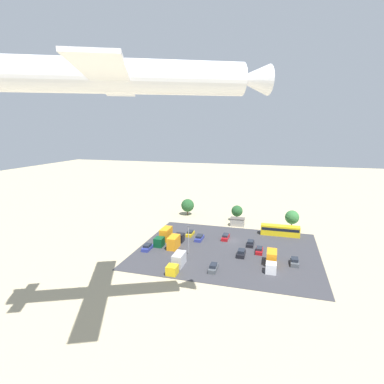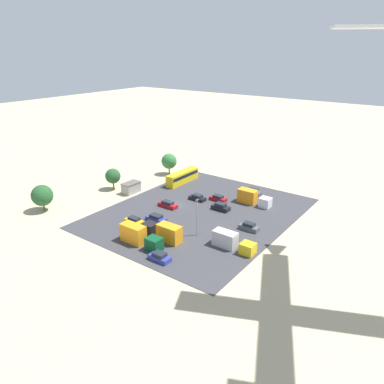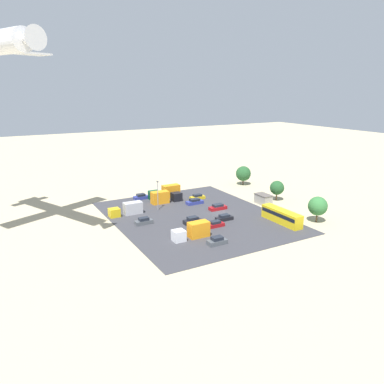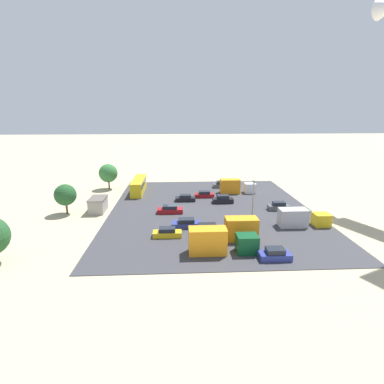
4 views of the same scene
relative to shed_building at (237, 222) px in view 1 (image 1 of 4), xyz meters
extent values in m
plane|color=tan|center=(-0.20, 14.48, -1.38)|extent=(400.00, 400.00, 0.00)
cube|color=#38383D|center=(-0.20, 21.61, -1.34)|extent=(47.37, 38.41, 0.08)
cube|color=#9E998E|center=(0.00, 0.00, -0.07)|extent=(4.59, 2.72, 2.62)
cube|color=#59514C|center=(0.00, 0.00, 1.30)|extent=(4.83, 2.96, 0.12)
cube|color=gold|center=(-13.82, 6.01, 0.28)|extent=(11.50, 2.48, 3.16)
cube|color=black|center=(-13.82, 6.01, 0.85)|extent=(11.04, 2.52, 0.88)
cube|color=black|center=(-5.87, 16.75, -0.89)|extent=(1.83, 4.20, 0.82)
cube|color=#1E232D|center=(-5.87, 16.75, -0.18)|extent=(1.54, 2.35, 0.60)
cube|color=maroon|center=(1.70, 13.67, -0.87)|extent=(1.85, 4.76, 0.86)
cube|color=#1E232D|center=(1.70, 13.67, -0.12)|extent=(1.56, 2.67, 0.63)
cube|color=gold|center=(12.67, 13.48, -0.89)|extent=(1.74, 4.36, 0.82)
cube|color=#1E232D|center=(12.67, 13.48, -0.18)|extent=(1.46, 2.44, 0.60)
cube|color=#4C5156|center=(-17.16, 26.10, -0.83)|extent=(1.90, 4.04, 0.94)
cube|color=#1E232D|center=(-17.16, 26.10, -0.01)|extent=(1.60, 2.26, 0.69)
cube|color=navy|center=(20.62, 27.53, -0.86)|extent=(1.93, 4.07, 0.88)
cube|color=#1E232D|center=(20.62, 27.53, -0.10)|extent=(1.62, 2.28, 0.65)
cube|color=navy|center=(9.00, 16.48, -0.87)|extent=(1.97, 4.70, 0.85)
cube|color=#1E232D|center=(9.00, 16.48, -0.13)|extent=(1.66, 2.63, 0.63)
cube|color=black|center=(-4.23, 24.54, -0.82)|extent=(1.94, 4.24, 0.96)
cube|color=#1E232D|center=(-4.23, 24.54, 0.01)|extent=(1.63, 2.38, 0.70)
cube|color=maroon|center=(-8.56, 21.06, -0.89)|extent=(1.75, 4.25, 0.81)
cube|color=#1E232D|center=(-8.56, 21.06, -0.19)|extent=(1.47, 2.38, 0.60)
cube|color=#4C5156|center=(0.94, 34.62, -0.83)|extent=(1.71, 4.10, 0.94)
cube|color=#1E232D|center=(0.94, 34.62, -0.02)|extent=(1.43, 2.30, 0.69)
cube|color=#0C4723|center=(18.47, 24.37, -0.06)|extent=(2.38, 2.83, 2.48)
cube|color=orange|center=(18.47, 19.03, 0.47)|extent=(2.38, 5.02, 3.54)
cube|color=gold|center=(9.43, 38.95, -0.26)|extent=(2.35, 2.57, 2.09)
cube|color=#B2B2B7|center=(9.43, 34.10, 0.19)|extent=(2.35, 4.56, 2.98)
cube|color=silver|center=(-11.81, 32.06, -0.15)|extent=(2.35, 2.51, 2.30)
cube|color=orange|center=(-11.81, 27.33, 0.34)|extent=(2.35, 4.45, 3.28)
cube|color=black|center=(14.19, 19.42, -0.13)|extent=(2.41, 2.67, 2.34)
cube|color=orange|center=(14.19, 24.47, 0.37)|extent=(2.41, 4.75, 3.34)
cylinder|color=brown|center=(-17.43, -1.70, -0.24)|extent=(0.36, 0.36, 2.28)
sphere|color=#337038|center=(-17.43, -1.70, 2.59)|extent=(4.49, 4.49, 4.49)
cylinder|color=brown|center=(0.95, -5.55, -0.29)|extent=(0.36, 0.36, 2.18)
sphere|color=#235128|center=(0.95, -5.55, 2.29)|extent=(3.97, 3.97, 3.97)
cylinder|color=brown|center=(20.01, -8.08, -0.42)|extent=(0.36, 0.36, 1.92)
sphere|color=#235128|center=(20.01, -8.08, 2.37)|extent=(4.88, 4.88, 4.88)
cylinder|color=gray|center=(9.05, 27.37, 2.42)|extent=(0.20, 0.20, 7.43)
cube|color=#4C4C51|center=(9.05, 27.37, 6.31)|extent=(0.90, 0.28, 0.20)
cylinder|color=white|center=(7.68, 63.73, 36.69)|extent=(31.11, 17.13, 4.09)
cone|color=white|center=(-8.14, 56.52, 36.69)|extent=(5.70, 5.40, 3.88)
cube|color=white|center=(7.68, 63.73, 36.08)|extent=(16.18, 28.35, 0.36)
camera|label=1|loc=(-11.89, 97.21, 30.41)|focal=28.00mm
camera|label=2|loc=(63.22, 65.96, 33.94)|focal=35.00mm
camera|label=3|loc=(-75.93, 64.75, 29.03)|focal=35.00mm
camera|label=4|loc=(55.08, 15.10, 17.15)|focal=28.00mm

